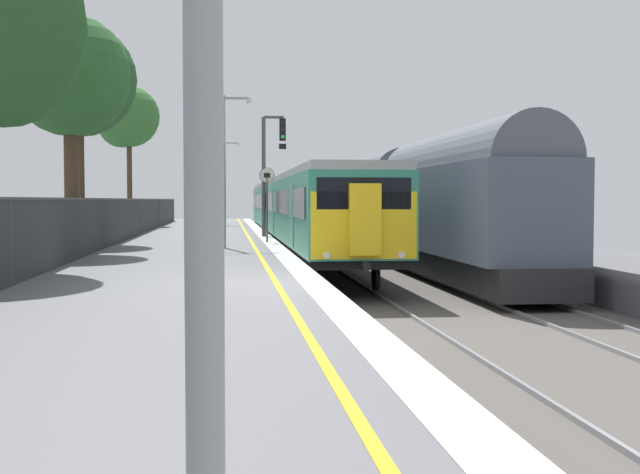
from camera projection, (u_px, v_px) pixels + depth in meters
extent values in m
cube|color=slate|center=(167.00, 310.00, 16.05)|extent=(6.40, 110.00, 1.00)
cube|color=silver|center=(314.00, 282.00, 16.36)|extent=(0.60, 110.00, 0.01)
cube|color=yellow|center=(276.00, 283.00, 16.27)|extent=(0.12, 110.00, 0.01)
cube|color=#56514C|center=(589.00, 332.00, 17.07)|extent=(11.00, 110.00, 0.20)
cube|color=gray|center=(362.00, 329.00, 16.51)|extent=(0.07, 110.00, 0.08)
cube|color=gray|center=(431.00, 328.00, 16.68)|extent=(0.07, 110.00, 0.08)
cube|color=gray|center=(552.00, 326.00, 16.97)|extent=(0.07, 110.00, 0.08)
cube|color=gray|center=(617.00, 325.00, 17.13)|extent=(0.07, 110.00, 0.08)
cube|color=#2D846B|center=(319.00, 210.00, 30.54)|extent=(2.80, 20.34, 2.30)
cube|color=black|center=(319.00, 244.00, 30.60)|extent=(2.64, 19.74, 0.25)
cube|color=#999E9E|center=(319.00, 176.00, 30.48)|extent=(2.68, 20.34, 0.24)
cube|color=black|center=(281.00, 202.00, 30.37)|extent=(0.02, 18.74, 0.84)
cube|color=teal|center=(292.00, 216.00, 25.34)|extent=(0.03, 1.10, 1.90)
cube|color=teal|center=(273.00, 211.00, 35.43)|extent=(0.03, 1.10, 1.90)
cylinder|color=black|center=(321.00, 276.00, 23.02)|extent=(0.12, 0.84, 0.84)
cylinder|color=black|center=(376.00, 276.00, 23.20)|extent=(0.12, 0.84, 0.84)
cylinder|color=black|center=(284.00, 246.00, 38.04)|extent=(0.12, 0.84, 0.84)
cylinder|color=black|center=(317.00, 246.00, 38.22)|extent=(0.12, 0.84, 0.84)
cube|color=#2D846B|center=(281.00, 206.00, 51.32)|extent=(2.80, 20.34, 2.30)
cube|color=black|center=(281.00, 226.00, 51.38)|extent=(2.64, 19.74, 0.25)
cube|color=#999E9E|center=(281.00, 186.00, 51.26)|extent=(2.68, 20.34, 0.24)
cube|color=black|center=(259.00, 201.00, 51.14)|extent=(0.02, 18.74, 0.84)
cube|color=teal|center=(262.00, 208.00, 46.12)|extent=(0.03, 1.10, 1.90)
cube|color=teal|center=(256.00, 207.00, 56.21)|extent=(0.03, 1.10, 1.90)
cylinder|color=black|center=(276.00, 240.00, 43.80)|extent=(0.12, 0.84, 0.84)
cylinder|color=black|center=(305.00, 240.00, 43.98)|extent=(0.12, 0.84, 0.84)
cylinder|color=black|center=(263.00, 230.00, 58.82)|extent=(0.12, 0.84, 0.84)
cylinder|color=black|center=(285.00, 230.00, 59.00)|extent=(0.12, 0.84, 0.84)
cube|color=yellow|center=(364.00, 225.00, 20.50)|extent=(2.70, 0.10, 1.70)
cube|color=black|center=(364.00, 193.00, 20.45)|extent=(2.40, 0.08, 0.80)
cube|color=yellow|center=(365.00, 219.00, 20.35)|extent=(0.80, 0.24, 1.80)
cylinder|color=white|center=(327.00, 256.00, 20.37)|extent=(0.18, 0.06, 0.18)
cylinder|color=white|center=(401.00, 255.00, 20.58)|extent=(0.18, 0.06, 0.18)
cylinder|color=black|center=(366.00, 266.00, 20.26)|extent=(0.20, 0.35, 0.20)
cube|color=black|center=(281.00, 182.00, 51.25)|extent=(0.60, 0.90, 0.20)
cube|color=#232326|center=(460.00, 263.00, 26.18)|extent=(2.30, 14.42, 0.79)
cube|color=#4C5666|center=(460.00, 210.00, 26.10)|extent=(2.60, 13.62, 2.66)
cylinder|color=#515660|center=(460.00, 168.00, 26.04)|extent=(2.39, 13.22, 2.39)
cylinder|color=black|center=(488.00, 284.00, 20.93)|extent=(0.12, 0.84, 0.84)
cylinder|color=black|center=(546.00, 283.00, 21.11)|extent=(0.12, 0.84, 0.84)
cylinder|color=black|center=(401.00, 256.00, 31.27)|extent=(0.12, 0.84, 0.84)
cylinder|color=black|center=(441.00, 256.00, 31.45)|extent=(0.12, 0.84, 0.84)
cube|color=#232326|center=(374.00, 240.00, 41.28)|extent=(2.30, 14.42, 0.79)
cube|color=#4C5666|center=(374.00, 206.00, 41.20)|extent=(2.60, 13.62, 2.66)
cylinder|color=#515660|center=(374.00, 180.00, 41.14)|extent=(2.39, 13.22, 2.39)
cylinder|color=black|center=(378.00, 249.00, 36.03)|extent=(0.12, 0.84, 0.84)
cylinder|color=black|center=(413.00, 248.00, 36.21)|extent=(0.12, 0.84, 0.84)
cylinder|color=black|center=(344.00, 238.00, 46.37)|extent=(0.12, 0.84, 0.84)
cylinder|color=black|center=(371.00, 238.00, 46.55)|extent=(0.12, 0.84, 0.84)
cube|color=#232326|center=(335.00, 229.00, 56.38)|extent=(2.30, 14.42, 0.79)
cube|color=#4C5666|center=(335.00, 204.00, 56.30)|extent=(2.60, 13.62, 2.66)
cylinder|color=#515660|center=(335.00, 185.00, 56.24)|extent=(2.39, 13.22, 2.39)
cylinder|color=black|center=(333.00, 234.00, 51.13)|extent=(0.12, 0.84, 0.84)
cylinder|color=black|center=(358.00, 234.00, 51.31)|extent=(0.12, 0.84, 0.84)
cylinder|color=black|center=(315.00, 228.00, 61.47)|extent=(0.12, 0.84, 0.84)
cylinder|color=black|center=(336.00, 228.00, 61.65)|extent=(0.12, 0.84, 0.84)
cylinder|color=#47474C|center=(264.00, 177.00, 36.65)|extent=(0.18, 0.18, 5.35)
cube|color=#47474C|center=(274.00, 117.00, 36.58)|extent=(0.90, 0.12, 0.12)
cube|color=black|center=(283.00, 130.00, 36.65)|extent=(0.28, 0.20, 1.00)
cylinder|color=black|center=(283.00, 122.00, 36.51)|extent=(0.16, 0.04, 0.16)
cylinder|color=black|center=(283.00, 129.00, 36.53)|extent=(0.16, 0.04, 0.16)
cylinder|color=#19D83F|center=(283.00, 137.00, 36.54)|extent=(0.16, 0.04, 0.16)
cube|color=black|center=(283.00, 146.00, 36.68)|extent=(0.32, 0.16, 0.24)
cylinder|color=#59595B|center=(267.00, 210.00, 31.81)|extent=(0.08, 0.08, 2.56)
cylinder|color=black|center=(267.00, 175.00, 31.75)|extent=(0.59, 0.02, 0.59)
cylinder|color=silver|center=(267.00, 175.00, 31.74)|extent=(0.56, 0.02, 0.56)
cube|color=black|center=(267.00, 175.00, 31.72)|extent=(0.24, 0.01, 0.18)
cylinder|color=#93999E|center=(224.00, 172.00, 28.04)|extent=(0.14, 0.14, 5.24)
cube|color=#93999E|center=(237.00, 98.00, 27.97)|extent=(0.90, 0.08, 0.08)
cylinder|color=silver|center=(250.00, 101.00, 28.03)|extent=(0.20, 0.20, 0.18)
cube|color=#93999E|center=(210.00, 98.00, 27.87)|extent=(0.90, 0.08, 0.08)
cylinder|color=silver|center=(197.00, 100.00, 27.82)|extent=(0.20, 0.20, 0.18)
cylinder|color=#93999E|center=(225.00, 183.00, 53.25)|extent=(0.14, 0.14, 5.45)
cube|color=#93999E|center=(232.00, 143.00, 53.18)|extent=(0.90, 0.08, 0.08)
cylinder|color=silver|center=(239.00, 144.00, 53.24)|extent=(0.20, 0.20, 0.18)
cube|color=#93999E|center=(218.00, 143.00, 53.08)|extent=(0.90, 0.08, 0.08)
cylinder|color=silver|center=(211.00, 144.00, 53.03)|extent=(0.20, 0.20, 0.18)
cube|color=#282B2D|center=(10.00, 243.00, 15.65)|extent=(0.03, 99.00, 1.69)
cube|color=#38383D|center=(10.00, 199.00, 15.61)|extent=(0.06, 99.00, 0.06)
cylinder|color=#38383D|center=(10.00, 243.00, 15.65)|extent=(0.07, 0.07, 1.69)
cylinder|color=#38383D|center=(102.00, 224.00, 27.25)|extent=(0.07, 0.07, 1.69)
cylinder|color=#38383D|center=(139.00, 217.00, 38.85)|extent=(0.07, 0.07, 1.69)
cylinder|color=#38383D|center=(159.00, 213.00, 50.45)|extent=(0.07, 0.07, 1.69)
cylinder|color=#38383D|center=(172.00, 210.00, 62.05)|extent=(0.07, 0.07, 1.69)
cylinder|color=#473323|center=(130.00, 179.00, 52.85)|extent=(0.33, 0.33, 5.94)
sphere|color=#33662D|center=(129.00, 117.00, 52.67)|extent=(3.94, 3.94, 3.94)
sphere|color=#33662D|center=(122.00, 124.00, 52.33)|extent=(3.06, 3.06, 3.06)
cylinder|color=#473323|center=(81.00, 177.00, 31.06)|extent=(0.29, 0.29, 5.02)
sphere|color=#234C23|center=(79.00, 80.00, 30.89)|extent=(4.30, 4.30, 4.30)
sphere|color=#234C23|center=(93.00, 95.00, 31.14)|extent=(2.69, 2.69, 2.69)
sphere|color=#234C23|center=(1.00, 53.00, 19.26)|extent=(3.52, 3.52, 3.52)
cylinder|color=#473323|center=(71.00, 181.00, 25.60)|extent=(0.43, 0.43, 4.49)
sphere|color=#285628|center=(70.00, 75.00, 25.45)|extent=(3.79, 3.79, 3.79)
sphere|color=#285628|center=(80.00, 89.00, 25.07)|extent=(2.49, 2.49, 2.49)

